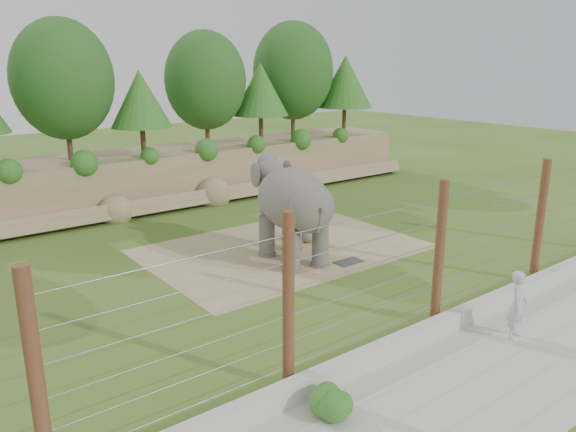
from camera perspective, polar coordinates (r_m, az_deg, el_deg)
ground at (r=18.80m, az=3.74°, el=-6.01°), size 90.00×90.00×0.00m
back_embankment at (r=28.64m, az=-12.37°, el=9.36°), size 30.00×5.52×8.77m
dirt_patch at (r=21.28m, az=-0.58°, el=-3.33°), size 10.00×7.00×0.02m
drain_grate at (r=19.97m, az=6.19°, el=-4.64°), size 1.00×0.60×0.03m
elephant at (r=19.53m, az=0.51°, el=0.26°), size 2.51×4.55×3.49m
stone_ball at (r=21.91m, az=1.94°, el=-1.69°), size 0.77×0.77×0.77m
retaining_wall at (r=15.64m, az=16.13°, el=-10.30°), size 26.00×0.35×0.50m
walkway at (r=14.82m, az=22.42°, el=-13.50°), size 26.00×4.00×0.01m
barrier_fence at (r=15.25m, az=15.12°, el=-3.78°), size 20.26×0.26×4.00m
walkway_shrub at (r=11.84m, az=4.22°, el=-18.16°), size 0.68×0.68×0.68m
zookeeper at (r=15.54m, az=22.28°, el=-8.35°), size 0.77×0.64×1.81m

